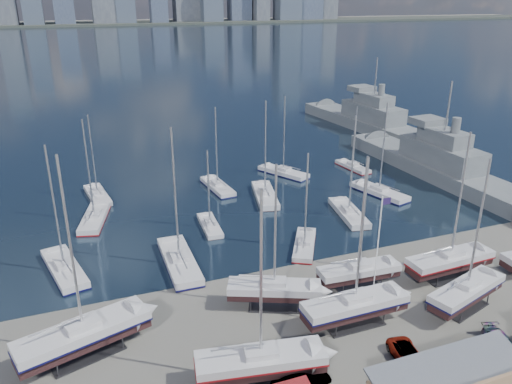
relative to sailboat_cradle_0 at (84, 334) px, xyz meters
name	(u,v)px	position (x,y,z in m)	size (l,w,h in m)	color
ground	(350,309)	(25.04, -2.12, -2.19)	(1400.00, 1400.00, 0.00)	#605E59
water	(100,45)	(25.04, 307.88, -2.34)	(1400.00, 600.00, 0.40)	#19233A
far_shore	(80,24)	(25.04, 567.88, -1.09)	(1400.00, 80.00, 2.20)	#2D332D
sailboat_cradle_0	(84,334)	(0.00, 0.00, 0.00)	(11.84, 6.47, 18.25)	#2D2D33
sailboat_cradle_1	(261,361)	(12.96, -8.48, -0.07)	(10.80, 4.65, 16.83)	#2D2D33
sailboat_cradle_2	(274,289)	(18.06, 0.89, -0.16)	(9.49, 6.06, 15.13)	#2D2D33
sailboat_cradle_3	(355,305)	(24.04, -4.41, -0.08)	(10.42, 3.00, 16.74)	#2D2D33
sailboat_cradle_4	(359,271)	(27.84, 1.04, -0.18)	(9.00, 3.00, 14.59)	#2D2D33
sailboat_cradle_5	(467,291)	(35.74, -6.09, -0.13)	(10.08, 5.39, 15.72)	#2D2D33
sailboat_cradle_6	(450,260)	(38.35, -0.66, -0.09)	(10.40, 3.27, 16.59)	#2D2D33
sailboat_moored_0	(65,270)	(-1.51, 15.49, -1.88)	(5.22, 10.88, 15.68)	black
sailboat_moored_1	(95,219)	(2.69, 28.72, -1.88)	(5.23, 10.47, 15.08)	black
sailboat_moored_2	(98,196)	(3.73, 37.45, -1.86)	(3.72, 9.35, 13.73)	black
sailboat_moored_3	(179,263)	(11.00, 12.49, -1.88)	(3.36, 11.54, 17.19)	black
sailboat_moored_4	(210,226)	(17.04, 20.87, -1.86)	(2.57, 7.67, 11.41)	black
sailboat_moored_5	(218,187)	(22.20, 34.54, -1.88)	(3.54, 9.62, 14.06)	black
sailboat_moored_6	(304,246)	(26.48, 11.25, -1.88)	(6.37, 8.64, 12.83)	black
sailboat_moored_7	(265,196)	(27.94, 28.13, -1.87)	(5.28, 10.91, 15.88)	black
sailboat_moored_8	(283,173)	(35.00, 37.21, -1.88)	(6.92, 9.80, 14.44)	black
sailboat_moored_9	(349,214)	(36.58, 17.72, -1.87)	(4.57, 10.41, 15.20)	black
sailboat_moored_10	(379,193)	(45.31, 23.20, -1.88)	(5.51, 10.56, 15.21)	black
sailboat_moored_11	(353,167)	(48.08, 35.72, -1.88)	(3.14, 8.17, 11.90)	black
naval_ship_east	(440,168)	(59.53, 26.47, -0.52)	(8.52, 44.44, 17.98)	slate
naval_ship_west	(372,124)	(66.54, 58.25, -0.52)	(11.92, 46.99, 18.18)	slate
car_b	(301,380)	(15.78, -10.13, -1.41)	(1.65, 4.73, 1.56)	gray
car_c	(408,356)	(25.57, -10.71, -1.53)	(2.19, 4.75, 1.32)	gray
car_d	(502,343)	(34.30, -12.21, -1.53)	(1.84, 4.54, 1.32)	gray
flagpole	(379,242)	(28.13, -1.50, 4.39)	(1.02, 0.12, 11.48)	white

